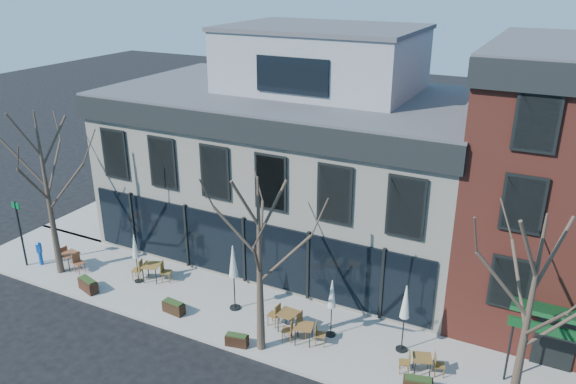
% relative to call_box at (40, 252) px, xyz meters
% --- Properties ---
extents(ground, '(120.00, 120.00, 0.00)m').
position_rel_call_box_xyz_m(ground, '(9.91, 3.11, -0.81)').
color(ground, black).
rests_on(ground, ground).
extents(sidewalk_front, '(33.50, 4.70, 0.15)m').
position_rel_call_box_xyz_m(sidewalk_front, '(13.16, 0.96, -0.73)').
color(sidewalk_front, gray).
rests_on(sidewalk_front, ground).
extents(sidewalk_side, '(4.50, 12.00, 0.15)m').
position_rel_call_box_xyz_m(sidewalk_side, '(-1.34, 9.11, -0.73)').
color(sidewalk_side, gray).
rests_on(sidewalk_side, ground).
extents(corner_building, '(18.39, 10.39, 11.10)m').
position_rel_call_box_xyz_m(corner_building, '(9.99, 8.18, 3.91)').
color(corner_building, beige).
rests_on(corner_building, ground).
extents(tree_corner, '(3.93, 3.98, 7.92)m').
position_rel_call_box_xyz_m(tree_corner, '(1.43, -0.09, 3.44)').
color(tree_corner, '#382B21').
rests_on(tree_corner, sidewalk_front).
extents(tree_mid, '(3.50, 3.55, 7.04)m').
position_rel_call_box_xyz_m(tree_mid, '(12.92, -0.79, 2.98)').
color(tree_mid, '#382B21').
rests_on(tree_mid, sidewalk_front).
extents(tree_right, '(3.72, 3.77, 7.48)m').
position_rel_call_box_xyz_m(tree_right, '(21.92, -0.79, 3.21)').
color(tree_right, '#382B21').
rests_on(tree_right, sidewalk_front).
extents(sign_pole, '(0.50, 0.10, 3.40)m').
position_rel_call_box_xyz_m(sign_pole, '(-0.59, -0.39, 1.27)').
color(sign_pole, black).
rests_on(sign_pole, sidewalk_front).
extents(call_box, '(0.25, 0.25, 1.25)m').
position_rel_call_box_xyz_m(call_box, '(0.00, 0.00, 0.00)').
color(call_box, '#0C46A4').
rests_on(call_box, sidewalk_front).
extents(cafe_set_0, '(1.90, 0.85, 0.98)m').
position_rel_call_box_xyz_m(cafe_set_0, '(1.59, 0.42, -0.16)').
color(cafe_set_0, brown).
rests_on(cafe_set_0, sidewalk_front).
extents(cafe_set_1, '(1.95, 1.09, 1.00)m').
position_rel_call_box_xyz_m(cafe_set_1, '(5.88, 1.29, -0.14)').
color(cafe_set_1, brown).
rests_on(cafe_set_1, sidewalk_front).
extents(cafe_set_3, '(1.92, 0.81, 1.00)m').
position_rel_call_box_xyz_m(cafe_set_3, '(13.34, 0.70, -0.15)').
color(cafe_set_3, brown).
rests_on(cafe_set_3, sidewalk_front).
extents(cafe_set_4, '(1.82, 0.87, 0.93)m').
position_rel_call_box_xyz_m(cafe_set_4, '(14.22, 0.26, -0.18)').
color(cafe_set_4, brown).
rests_on(cafe_set_4, sidewalk_front).
extents(cafe_set_5, '(1.69, 0.94, 0.87)m').
position_rel_call_box_xyz_m(cafe_set_5, '(18.79, 0.53, -0.21)').
color(cafe_set_5, brown).
rests_on(cafe_set_5, sidewalk_front).
extents(umbrella_0, '(0.39, 0.39, 2.42)m').
position_rel_call_box_xyz_m(umbrella_0, '(5.37, 0.91, 1.05)').
color(umbrella_0, black).
rests_on(umbrella_0, sidewalk_front).
extents(umbrella_2, '(0.48, 0.48, 3.02)m').
position_rel_call_box_xyz_m(umbrella_2, '(10.58, 1.05, 1.47)').
color(umbrella_2, black).
rests_on(umbrella_2, sidewalk_front).
extents(umbrella_3, '(0.40, 0.40, 2.51)m').
position_rel_call_box_xyz_m(umbrella_3, '(14.99, 1.16, 1.11)').
color(umbrella_3, black).
rests_on(umbrella_3, sidewalk_front).
extents(umbrella_4, '(0.45, 0.45, 2.84)m').
position_rel_call_box_xyz_m(umbrella_4, '(17.78, 1.53, 1.34)').
color(umbrella_4, black).
rests_on(umbrella_4, sidewalk_front).
extents(planter_0, '(1.15, 0.71, 0.60)m').
position_rel_call_box_xyz_m(planter_0, '(3.89, -0.74, -0.36)').
color(planter_0, black).
rests_on(planter_0, sidewalk_front).
extents(planter_1, '(1.02, 0.48, 0.55)m').
position_rel_call_box_xyz_m(planter_1, '(8.44, -0.40, -0.38)').
color(planter_1, black).
rests_on(planter_1, sidewalk_front).
extents(planter_2, '(0.94, 0.52, 0.49)m').
position_rel_call_box_xyz_m(planter_2, '(12.00, -1.09, -0.41)').
color(planter_2, black).
rests_on(planter_2, sidewalk_front).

